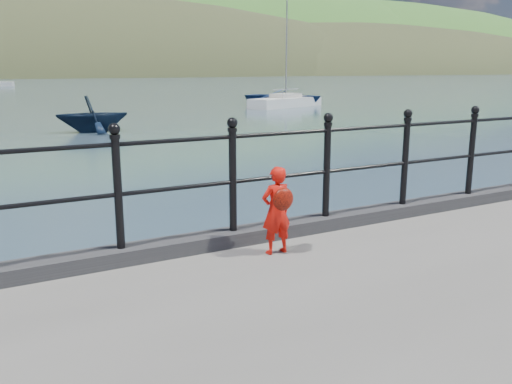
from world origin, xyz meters
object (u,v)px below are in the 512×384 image
launch_navy (92,114)px  sailboat_near (286,103)px  child (277,210)px  launch_blue (284,97)px  railing (178,173)px

launch_navy → sailboat_near: 18.50m
child → launch_navy: size_ratio=0.29×
launch_blue → launch_navy: 20.43m
railing → child: railing is taller
railing → sailboat_near: bearing=56.4°
railing → sailboat_near: 35.18m
railing → launch_blue: (20.47, 31.29, -1.21)m
launch_navy → sailboat_near: bearing=-54.6°
child → sailboat_near: 35.12m
railing → sailboat_near: (19.43, 29.30, -1.48)m
railing → child: bearing=-29.6°
railing → launch_navy: railing is taller
railing → launch_blue: bearing=56.8°
sailboat_near → launch_navy: bearing=-170.3°
child → launch_blue: child is taller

